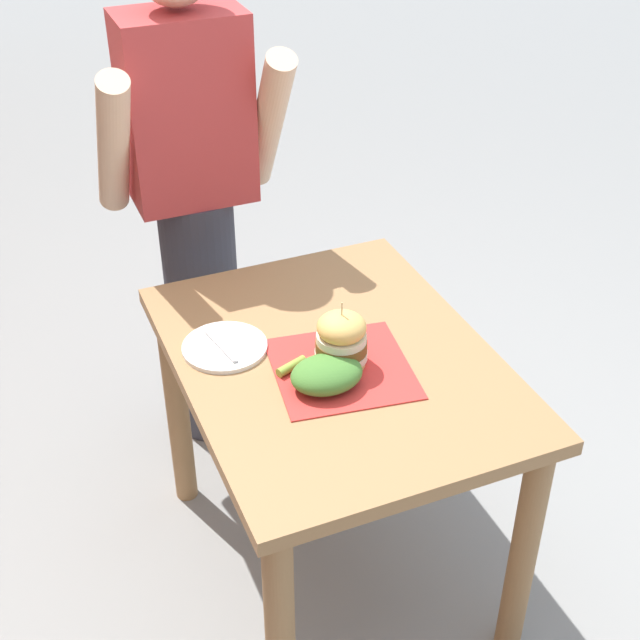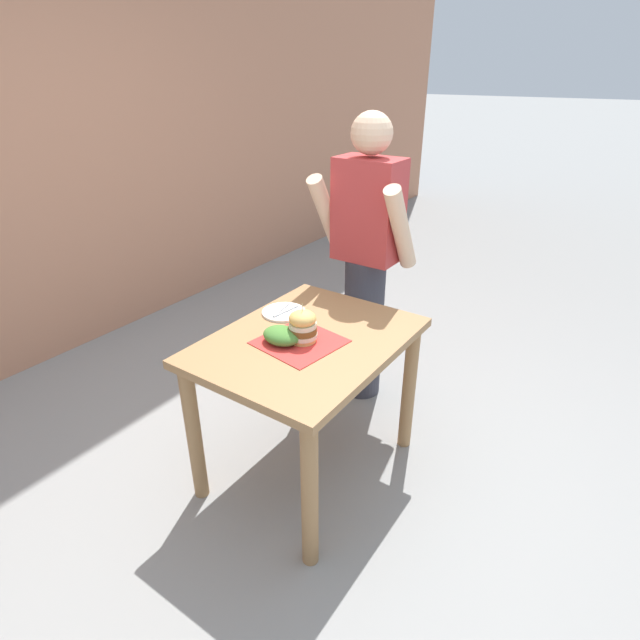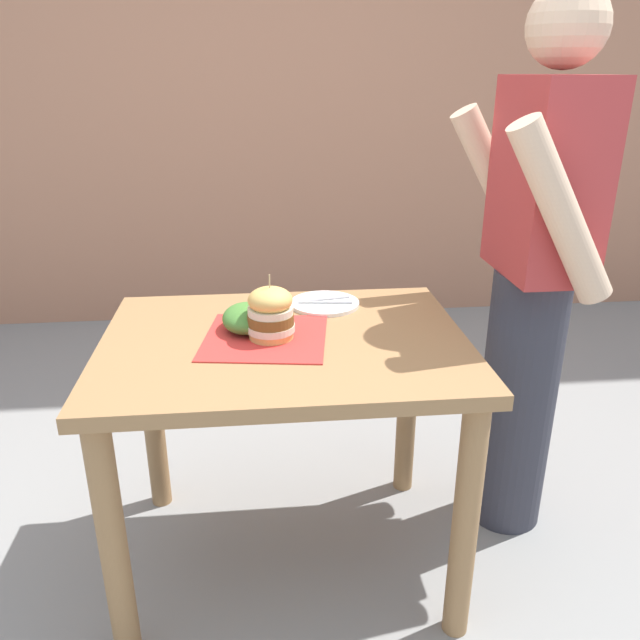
# 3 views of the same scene
# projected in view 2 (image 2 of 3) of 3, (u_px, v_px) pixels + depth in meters

# --- Properties ---
(ground_plane) EXTENTS (80.00, 80.00, 0.00)m
(ground_plane) POSITION_uv_depth(u_px,v_px,m) (309.00, 466.00, 2.63)
(ground_plane) COLOR gray
(patio_table) EXTENTS (0.78, 1.02, 0.78)m
(patio_table) POSITION_uv_depth(u_px,v_px,m) (308.00, 364.00, 2.34)
(patio_table) COLOR #9E7247
(patio_table) RESTS_ON ground
(serving_paper) EXTENTS (0.38, 0.38, 0.00)m
(serving_paper) POSITION_uv_depth(u_px,v_px,m) (300.00, 342.00, 2.24)
(serving_paper) COLOR red
(serving_paper) RESTS_ON patio_table
(sandwich) EXTENTS (0.13, 0.13, 0.18)m
(sandwich) POSITION_uv_depth(u_px,v_px,m) (302.00, 326.00, 2.22)
(sandwich) COLOR #E5B25B
(sandwich) RESTS_ON serving_paper
(pickle_spear) EXTENTS (0.09, 0.05, 0.02)m
(pickle_spear) POSITION_uv_depth(u_px,v_px,m) (284.00, 329.00, 2.32)
(pickle_spear) COLOR #8EA83D
(pickle_spear) RESTS_ON serving_paper
(side_plate_with_forks) EXTENTS (0.22, 0.22, 0.02)m
(side_plate_with_forks) POSITION_uv_depth(u_px,v_px,m) (284.00, 312.00, 2.51)
(side_plate_with_forks) COLOR white
(side_plate_with_forks) RESTS_ON patio_table
(side_salad) EXTENTS (0.18, 0.14, 0.08)m
(side_salad) POSITION_uv_depth(u_px,v_px,m) (282.00, 336.00, 2.22)
(side_salad) COLOR #477F33
(side_salad) RESTS_ON patio_table
(diner_across_table) EXTENTS (0.55, 0.35, 1.69)m
(diner_across_table) POSITION_uv_depth(u_px,v_px,m) (366.00, 261.00, 2.87)
(diner_across_table) COLOR #33333D
(diner_across_table) RESTS_ON ground
(parked_car_near_curb) EXTENTS (4.27, 1.98, 1.60)m
(parked_car_near_curb) POSITION_uv_depth(u_px,v_px,m) (282.00, 136.00, 9.55)
(parked_car_near_curb) COLOR navy
(parked_car_near_curb) RESTS_ON ground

